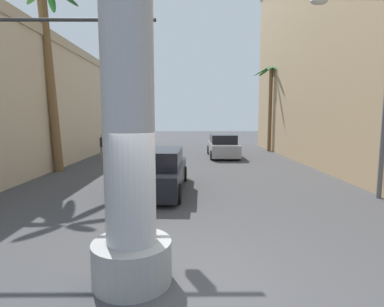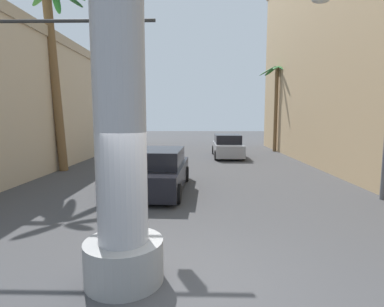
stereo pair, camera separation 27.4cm
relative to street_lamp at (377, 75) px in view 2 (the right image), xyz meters
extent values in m
plane|color=#424244|center=(-5.92, 4.82, -4.07)|extent=(91.32, 91.32, 0.00)
cube|color=#C6B293|center=(-16.75, 8.77, -0.78)|extent=(7.58, 26.81, 6.58)
cube|color=tan|center=(-16.75, 8.77, 2.76)|extent=(7.73, 27.35, 0.50)
cylinder|color=#9E9EA3|center=(-6.95, -5.18, 0.33)|extent=(0.82, 0.82, 8.80)
cylinder|color=gray|center=(-6.95, -5.18, -3.72)|extent=(1.31, 1.31, 0.70)
ellipsoid|color=beige|center=(-1.91, 0.00, 2.30)|extent=(0.56, 0.28, 0.20)
cylinder|color=#333333|center=(-9.62, -1.06, 1.40)|extent=(5.35, 0.10, 0.10)
cube|color=black|center=(-7.74, -1.06, 0.95)|extent=(0.24, 0.24, 0.70)
sphere|color=red|center=(-7.74, -1.19, 1.17)|extent=(0.14, 0.14, 0.14)
sphere|color=yellow|center=(-7.74, -1.19, 0.95)|extent=(0.14, 0.14, 0.14)
sphere|color=green|center=(-7.74, -1.19, 0.73)|extent=(0.14, 0.14, 0.14)
cylinder|color=black|center=(-8.11, 2.82, -3.75)|extent=(0.24, 0.65, 0.64)
cylinder|color=black|center=(-6.25, 2.75, -3.75)|extent=(0.24, 0.65, 0.64)
cylinder|color=black|center=(-8.24, -0.55, -3.75)|extent=(0.24, 0.65, 0.64)
cylinder|color=black|center=(-6.38, -0.62, -3.75)|extent=(0.24, 0.65, 0.64)
cube|color=black|center=(-7.24, 1.10, -3.51)|extent=(2.14, 4.89, 0.80)
cube|color=black|center=(-7.24, 1.10, -2.81)|extent=(1.90, 2.72, 0.60)
cylinder|color=black|center=(-4.57, 12.46, -3.75)|extent=(0.22, 0.64, 0.64)
cylinder|color=black|center=(-2.83, 12.46, -3.75)|extent=(0.22, 0.64, 0.64)
cylinder|color=black|center=(-4.56, 9.21, -3.75)|extent=(0.22, 0.64, 0.64)
cylinder|color=black|center=(-2.83, 9.21, -3.75)|extent=(0.22, 0.64, 0.64)
cube|color=#99999E|center=(-3.70, 10.83, -3.51)|extent=(1.83, 4.64, 0.80)
cube|color=black|center=(-3.70, 10.83, -2.81)|extent=(1.68, 2.55, 0.60)
cylinder|color=brown|center=(0.45, 14.29, -0.77)|extent=(0.29, 0.30, 6.61)
ellipsoid|color=#2D632D|center=(1.16, 14.36, 2.43)|extent=(1.46, 0.49, 0.47)
ellipsoid|color=#2C602D|center=(0.68, 14.98, 2.35)|extent=(0.78, 1.40, 0.73)
ellipsoid|color=#296D2D|center=(0.10, 14.93, 2.37)|extent=(0.98, 1.39, 0.67)
ellipsoid|color=#275D2D|center=(-0.27, 14.39, 2.32)|extent=(1.35, 0.52, 0.81)
ellipsoid|color=#2C632D|center=(0.16, 13.63, 2.42)|extent=(0.89, 1.45, 0.49)
ellipsoid|color=#24712D|center=(0.75, 13.64, 2.34)|extent=(0.90, 1.38, 0.75)
cylinder|color=brown|center=(-12.82, 5.08, 0.36)|extent=(0.72, 0.75, 8.88)
ellipsoid|color=#20762D|center=(-12.89, 5.80, 4.53)|extent=(0.77, 1.67, 0.94)
cylinder|color=gray|center=(-11.66, 9.10, -3.63)|extent=(0.14, 0.14, 0.88)
cylinder|color=gray|center=(-11.46, 9.12, -3.63)|extent=(0.14, 0.14, 0.88)
cylinder|color=#26262D|center=(-11.56, 9.11, -2.90)|extent=(0.37, 0.37, 0.59)
sphere|color=tan|center=(-11.56, 9.11, -2.50)|extent=(0.22, 0.22, 0.22)
camera|label=1|loc=(-5.98, -9.91, -1.34)|focal=28.00mm
camera|label=2|loc=(-5.71, -9.91, -1.34)|focal=28.00mm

